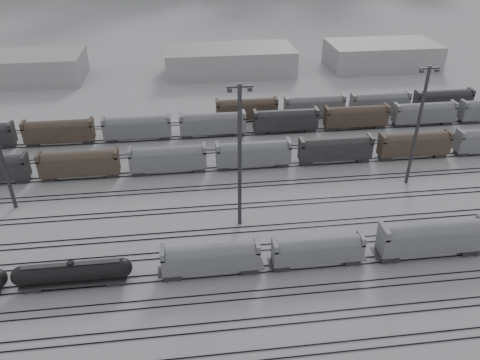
{
  "coord_description": "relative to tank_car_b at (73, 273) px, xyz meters",
  "views": [
    {
      "loc": [
        -5.1,
        -50.67,
        45.94
      ],
      "look_at": [
        3.84,
        20.42,
        4.0
      ],
      "focal_mm": 35.0,
      "sensor_mm": 36.0,
      "label": 1
    }
  ],
  "objects": [
    {
      "name": "bg_string_far",
      "position": [
        57.4,
        55.0,
        0.47
      ],
      "size": [
        66.0,
        3.0,
        5.6
      ],
      "color": "#4D3E30",
      "rests_on": "ground"
    },
    {
      "name": "hopper_car_a",
      "position": [
        19.12,
        0.0,
        0.75
      ],
      "size": [
        13.95,
        2.77,
        4.99
      ],
      "color": "black",
      "rests_on": "ground"
    },
    {
      "name": "bg_string_mid",
      "position": [
        39.9,
        47.0,
        0.47
      ],
      "size": [
        151.0,
        3.0,
        5.6
      ],
      "color": "black",
      "rests_on": "ground"
    },
    {
      "name": "tracks",
      "position": [
        21.9,
        16.5,
        -2.25
      ],
      "size": [
        220.0,
        71.5,
        0.16
      ],
      "color": "black",
      "rests_on": "ground"
    },
    {
      "name": "tank_car_b",
      "position": [
        0.0,
        0.0,
        0.0
      ],
      "size": [
        16.3,
        2.72,
        4.03
      ],
      "color": "black",
      "rests_on": "ground"
    },
    {
      "name": "warehouse_right",
      "position": [
        81.9,
        94.0,
        1.67
      ],
      "size": [
        35.0,
        18.0,
        8.0
      ],
      "primitive_type": "cube",
      "color": "#ADADB0",
      "rests_on": "ground"
    },
    {
      "name": "hopper_car_c",
      "position": [
        52.14,
        0.0,
        1.24
      ],
      "size": [
        16.15,
        3.21,
        5.77
      ],
      "color": "black",
      "rests_on": "ground"
    },
    {
      "name": "hopper_car_b",
      "position": [
        34.7,
        0.0,
        0.63
      ],
      "size": [
        13.4,
        2.66,
        4.79
      ],
      "color": "black",
      "rests_on": "ground"
    },
    {
      "name": "ground",
      "position": [
        21.9,
        -1.0,
        -2.33
      ],
      "size": [
        900.0,
        900.0,
        0.0
      ],
      "primitive_type": "plane",
      "color": "#B2B2B7",
      "rests_on": "ground"
    },
    {
      "name": "bg_string_near",
      "position": [
        29.9,
        31.0,
        0.47
      ],
      "size": [
        151.0,
        3.0,
        5.6
      ],
      "color": "slate",
      "rests_on": "ground"
    },
    {
      "name": "light_mast_c",
      "position": [
        24.75,
        11.91,
        10.57
      ],
      "size": [
        3.89,
        0.62,
        24.31
      ],
      "color": "#353537",
      "rests_on": "ground"
    },
    {
      "name": "warehouse_mid",
      "position": [
        31.9,
        94.0,
        1.67
      ],
      "size": [
        40.0,
        18.0,
        8.0
      ],
      "primitive_type": "cube",
      "color": "#ADADB0",
      "rests_on": "ground"
    },
    {
      "name": "light_mast_d",
      "position": [
        58.27,
        21.25,
        9.8
      ],
      "size": [
        3.66,
        0.59,
        22.87
      ],
      "color": "#353537",
      "rests_on": "ground"
    }
  ]
}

